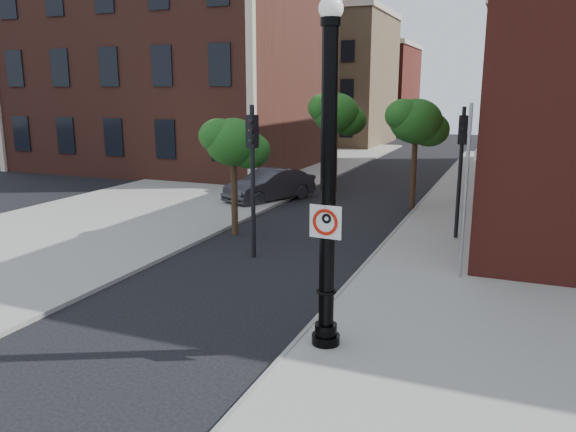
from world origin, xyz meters
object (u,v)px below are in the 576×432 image
at_px(traffic_signal_right, 461,152).
at_px(traffic_signal_left, 252,156).
at_px(lamppost, 328,197).
at_px(parked_car, 270,185).
at_px(no_parking_sign, 325,222).

bearing_deg(traffic_signal_right, traffic_signal_left, -150.50).
relative_size(lamppost, traffic_signal_left, 1.44).
xyz_separation_m(parked_car, traffic_signal_right, (9.04, -4.14, 2.38)).
relative_size(no_parking_sign, parked_car, 0.14).
xyz_separation_m(lamppost, traffic_signal_left, (-4.19, 5.31, 0.04)).
distance_m(traffic_signal_left, traffic_signal_right, 7.32).
xyz_separation_m(traffic_signal_left, traffic_signal_right, (5.77, 4.50, -0.07)).
distance_m(lamppost, traffic_signal_right, 9.93).
bearing_deg(parked_car, traffic_signal_left, -45.10).
height_order(lamppost, parked_car, lamppost).
height_order(parked_car, traffic_signal_right, traffic_signal_right).
xyz_separation_m(no_parking_sign, traffic_signal_right, (1.57, 9.98, 0.41)).
bearing_deg(lamppost, traffic_signal_left, 128.28).
xyz_separation_m(lamppost, no_parking_sign, (0.01, -0.18, -0.45)).
xyz_separation_m(no_parking_sign, parked_car, (-7.48, 14.12, -1.97)).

